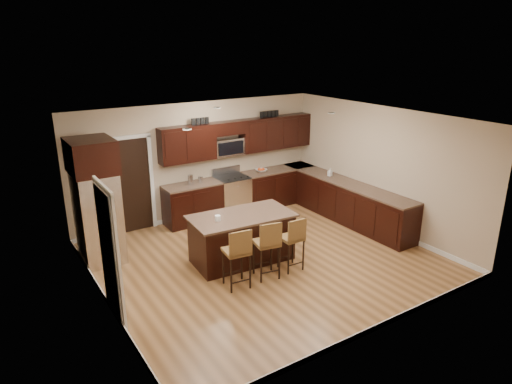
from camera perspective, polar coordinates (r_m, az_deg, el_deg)
floor at (r=8.86m, az=1.17°, el=-8.40°), size 6.00×6.00×0.00m
ceiling at (r=8.00m, az=1.30°, el=9.09°), size 6.00×6.00×0.00m
wall_back at (r=10.63m, az=-7.11°, el=3.90°), size 6.00×0.00×6.00m
wall_left at (r=7.20m, az=-19.02°, el=-4.26°), size 0.00×5.50×5.50m
wall_right at (r=10.25m, az=15.28°, el=2.82°), size 0.00×5.50×5.50m
base_cabinets at (r=10.79m, az=5.27°, el=-0.74°), size 4.02×3.96×0.92m
upper_cabinets at (r=10.86m, az=-1.85°, el=7.00°), size 4.00×0.33×0.80m
range at (r=10.93m, az=-3.04°, el=-0.37°), size 0.76×0.64×1.11m
microwave at (r=10.74m, az=-3.56°, el=5.65°), size 0.76×0.31×0.40m
doorway at (r=10.13m, az=-15.41°, el=0.73°), size 0.85×0.03×2.06m
pantry_door at (r=7.07m, az=-17.96°, el=-7.52°), size 0.03×0.80×2.04m
letter_decor at (r=10.70m, az=-2.54°, el=9.30°), size 2.20×0.03×0.15m
island at (r=8.66m, az=-1.79°, el=-5.92°), size 1.99×1.14×0.92m
stool_left at (r=7.63m, az=-2.28°, el=-7.44°), size 0.45×0.45×1.08m
stool_mid at (r=7.92m, az=1.51°, el=-6.40°), size 0.47×0.47×1.08m
stool_right at (r=8.24m, az=4.66°, el=-5.74°), size 0.39×0.39×1.02m
refrigerator at (r=8.88m, az=-19.34°, el=-0.95°), size 0.79×0.93×2.35m
floor_mat at (r=10.44m, az=-2.72°, el=-4.05°), size 1.04×0.72×0.01m
fruit_bowl at (r=11.21m, az=0.66°, el=2.71°), size 0.29×0.29×0.07m
soap_bottle at (r=10.99m, az=9.23°, el=2.48°), size 0.09×0.10×0.19m
canister_tall at (r=10.30m, az=-8.19°, el=1.52°), size 0.12×0.12×0.22m
canister_short at (r=10.41m, az=-6.97°, el=1.54°), size 0.11×0.11×0.14m
island_jar at (r=8.22m, az=-4.82°, el=-3.26°), size 0.10×0.10×0.10m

